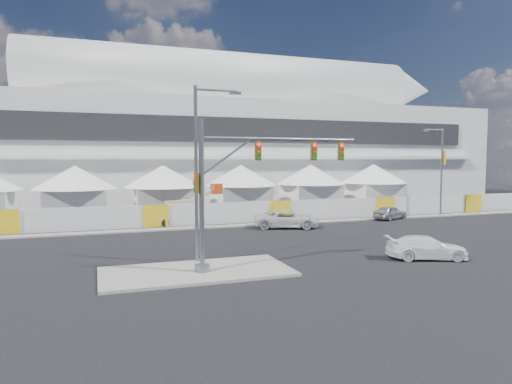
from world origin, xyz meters
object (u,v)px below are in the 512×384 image
object	(u,v)px
sedan_silver	(390,213)
pickup_near	(427,248)
lot_car_a	(383,204)
pickup_curb	(287,219)
traffic_mast	(235,188)
boom_lift	(180,214)
lot_car_c	(130,216)
streetlight_curb	(440,165)
streetlight_median	(201,161)

from	to	relation	value
sedan_silver	pickup_near	bearing A→B (deg)	130.15
lot_car_a	sedan_silver	bearing A→B (deg)	153.65
pickup_curb	traffic_mast	xyz separation A→B (m)	(-8.77, -13.48, 3.73)
sedan_silver	traffic_mast	distance (m)	26.15
traffic_mast	boom_lift	size ratio (longest dim) A/B	1.26
sedan_silver	pickup_near	xyz separation A→B (m)	(-8.99, -16.16, 0.01)
lot_car_c	streetlight_curb	bearing A→B (deg)	-82.88
pickup_curb	traffic_mast	bearing A→B (deg)	165.56
sedan_silver	traffic_mast	world-z (taller)	traffic_mast
lot_car_a	streetlight_curb	distance (m)	8.56
lot_car_a	streetlight_curb	xyz separation A→B (m)	(2.29, -6.79, 4.69)
pickup_curb	lot_car_c	distance (m)	15.04
boom_lift	sedan_silver	bearing A→B (deg)	-28.68
streetlight_curb	pickup_near	bearing A→B (deg)	-132.93
pickup_near	streetlight_curb	xyz separation A→B (m)	(15.58, 16.75, 4.72)
pickup_near	streetlight_median	world-z (taller)	streetlight_median
lot_car_c	pickup_curb	bearing A→B (deg)	-104.49
streetlight_curb	sedan_silver	bearing A→B (deg)	-174.81
traffic_mast	streetlight_median	xyz separation A→B (m)	(-1.30, 2.59, 1.43)
traffic_mast	streetlight_median	bearing A→B (deg)	116.73
pickup_near	lot_car_c	distance (m)	27.30
sedan_silver	streetlight_curb	bearing A→B (deg)	-105.56
streetlight_median	lot_car_a	bearing A→B (deg)	37.19
pickup_near	boom_lift	xyz separation A→B (m)	(-11.57, 19.90, 0.28)
traffic_mast	sedan_silver	bearing A→B (deg)	36.24
traffic_mast	boom_lift	distance (m)	19.37
sedan_silver	lot_car_a	world-z (taller)	lot_car_a
lot_car_a	boom_lift	bearing A→B (deg)	102.20
lot_car_c	streetlight_median	size ratio (longest dim) A/B	0.46
sedan_silver	pickup_curb	size ratio (longest dim) A/B	0.72
sedan_silver	streetlight_curb	distance (m)	8.13
pickup_curb	traffic_mast	world-z (taller)	traffic_mast
pickup_curb	boom_lift	xyz separation A→B (m)	(-8.48, 5.56, 0.19)
pickup_curb	boom_lift	world-z (taller)	boom_lift
pickup_near	lot_car_a	bearing A→B (deg)	-9.28
lot_car_a	traffic_mast	xyz separation A→B (m)	(-25.17, -22.68, 3.79)
pickup_near	traffic_mast	xyz separation A→B (m)	(-11.87, 0.86, 3.82)
pickup_curb	streetlight_curb	bearing A→B (deg)	-64.03
pickup_curb	streetlight_curb	world-z (taller)	streetlight_curb
traffic_mast	streetlight_median	distance (m)	3.23
sedan_silver	boom_lift	size ratio (longest dim) A/B	0.55
lot_car_c	streetlight_median	distance (m)	19.64
pickup_curb	pickup_near	bearing A→B (deg)	-149.21
pickup_near	lot_car_c	size ratio (longest dim) A/B	1.05
pickup_near	traffic_mast	size ratio (longest dim) A/B	0.52
lot_car_a	pickup_curb	bearing A→B (deg)	123.18
lot_car_a	streetlight_median	distance (m)	33.64
streetlight_median	boom_lift	xyz separation A→B (m)	(1.60, 16.45, -4.97)
lot_car_a	lot_car_c	bearing A→B (deg)	96.57
sedan_silver	streetlight_median	size ratio (longest dim) A/B	0.40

